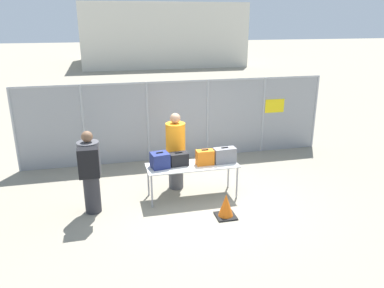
{
  "coord_description": "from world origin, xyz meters",
  "views": [
    {
      "loc": [
        -2.0,
        -7.27,
        3.84
      ],
      "look_at": [
        -0.06,
        0.77,
        1.05
      ],
      "focal_mm": 35.0,
      "sensor_mm": 36.0,
      "label": 1
    }
  ],
  "objects": [
    {
      "name": "utility_trailer",
      "position": [
        0.69,
        3.91,
        0.38
      ],
      "size": [
        3.66,
        1.94,
        0.65
      ],
      "color": "#B2B2B7",
      "rests_on": "ground_plane"
    },
    {
      "name": "traveler_hooded",
      "position": [
        -2.36,
        -0.07,
        0.96
      ],
      "size": [
        0.43,
        0.67,
        1.75
      ],
      "rotation": [
        0.0,
        0.0,
        0.12
      ],
      "color": "#2D2D33",
      "rests_on": "ground_plane"
    },
    {
      "name": "suitcase_black",
      "position": [
        -0.49,
        0.24,
        0.91
      ],
      "size": [
        0.42,
        0.28,
        0.3
      ],
      "color": "black",
      "rests_on": "inspection_table"
    },
    {
      "name": "suitcase_navy",
      "position": [
        -0.91,
        0.2,
        0.93
      ],
      "size": [
        0.42,
        0.4,
        0.35
      ],
      "color": "navy",
      "rests_on": "inspection_table"
    },
    {
      "name": "ground_plane",
      "position": [
        0.0,
        0.0,
        0.0
      ],
      "size": [
        120.0,
        120.0,
        0.0
      ],
      "primitive_type": "plane",
      "color": "gray"
    },
    {
      "name": "distant_hangar",
      "position": [
        3.23,
        27.17,
        2.52
      ],
      "size": [
        13.21,
        9.78,
        5.03
      ],
      "color": "beige",
      "rests_on": "ground_plane"
    },
    {
      "name": "inspection_table",
      "position": [
        -0.2,
        0.17,
        0.71
      ],
      "size": [
        2.02,
        0.71,
        0.77
      ],
      "color": "silver",
      "rests_on": "ground_plane"
    },
    {
      "name": "traffic_cone",
      "position": [
        0.25,
        -0.87,
        0.23
      ],
      "size": [
        0.4,
        0.4,
        0.5
      ],
      "color": "black",
      "rests_on": "ground_plane"
    },
    {
      "name": "suitcase_orange",
      "position": [
        0.08,
        0.13,
        0.94
      ],
      "size": [
        0.39,
        0.22,
        0.36
      ],
      "color": "orange",
      "rests_on": "inspection_table"
    },
    {
      "name": "security_worker_near",
      "position": [
        -0.46,
        0.74,
        0.94
      ],
      "size": [
        0.45,
        0.45,
        1.82
      ],
      "rotation": [
        0.0,
        0.0,
        2.93
      ],
      "color": "#4C4C51",
      "rests_on": "ground_plane"
    },
    {
      "name": "suitcase_grey",
      "position": [
        0.54,
        0.15,
        0.94
      ],
      "size": [
        0.5,
        0.26,
        0.36
      ],
      "color": "slate",
      "rests_on": "inspection_table"
    },
    {
      "name": "fence_section",
      "position": [
        0.02,
        2.68,
        1.17
      ],
      "size": [
        8.6,
        0.07,
        2.23
      ],
      "color": "#9EA0A5",
      "rests_on": "ground_plane"
    }
  ]
}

